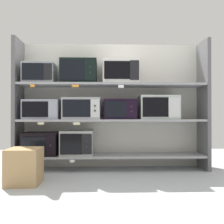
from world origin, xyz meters
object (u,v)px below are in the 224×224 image
object	(u,v)px
microwave_3	(82,109)
microwave_5	(158,107)
microwave_7	(79,72)
shipping_carton	(24,166)
microwave_6	(40,74)
microwave_2	(42,110)
microwave_4	(120,109)
microwave_0	(41,144)
microwave_1	(77,143)
microwave_8	(120,72)

from	to	relation	value
microwave_3	microwave_5	size ratio (longest dim) A/B	0.95
microwave_7	shipping_carton	distance (m)	1.46
shipping_carton	microwave_6	bearing A→B (deg)	90.49
microwave_2	microwave_4	bearing A→B (deg)	-0.00
microwave_4	microwave_7	size ratio (longest dim) A/B	0.91
microwave_4	shipping_carton	distance (m)	1.46
microwave_0	microwave_5	world-z (taller)	microwave_5
microwave_0	microwave_3	xyz separation A→B (m)	(0.56, -0.00, 0.49)
microwave_3	microwave_7	bearing A→B (deg)	-179.92
microwave_2	shipping_carton	xyz separation A→B (m)	(-0.03, -0.70, -0.64)
microwave_4	microwave_5	size ratio (longest dim) A/B	0.83
microwave_0	microwave_7	distance (m)	1.12
microwave_0	microwave_4	distance (m)	1.19
microwave_5	microwave_2	bearing A→B (deg)	180.00
microwave_0	microwave_6	size ratio (longest dim) A/B	1.12
microwave_5	microwave_6	distance (m)	1.72
microwave_0	microwave_1	distance (m)	0.49
microwave_8	microwave_7	bearing A→B (deg)	-179.96
shipping_carton	microwave_4	bearing A→B (deg)	32.14
microwave_2	microwave_6	bearing A→B (deg)	-179.78
microwave_0	microwave_4	xyz separation A→B (m)	(1.09, -0.00, 0.48)
microwave_3	microwave_6	bearing A→B (deg)	-180.00
microwave_4	microwave_8	distance (m)	0.52
microwave_3	microwave_4	distance (m)	0.53
microwave_1	microwave_8	xyz separation A→B (m)	(0.61, 0.00, 0.98)
microwave_2	microwave_4	distance (m)	1.08
microwave_2	microwave_8	world-z (taller)	microwave_8
microwave_2	microwave_6	size ratio (longest dim) A/B	1.16
microwave_0	microwave_5	size ratio (longest dim) A/B	0.87
microwave_4	microwave_8	world-z (taller)	microwave_8
microwave_2	microwave_3	distance (m)	0.55
microwave_1	microwave_5	bearing A→B (deg)	0.01
microwave_7	shipping_carton	world-z (taller)	microwave_7
microwave_3	shipping_carton	bearing A→B (deg)	-129.61
microwave_8	shipping_carton	world-z (taller)	microwave_8
microwave_0	shipping_carton	xyz separation A→B (m)	(-0.02, -0.70, -0.17)
microwave_3	microwave_8	xyz separation A→B (m)	(0.54, 0.00, 0.51)
microwave_3	microwave_4	xyz separation A→B (m)	(0.53, 0.00, -0.01)
microwave_5	microwave_7	size ratio (longest dim) A/B	1.09
microwave_6	shipping_carton	xyz separation A→B (m)	(0.01, -0.70, -1.14)
microwave_4	microwave_1	bearing A→B (deg)	-179.98
microwave_8	shipping_carton	distance (m)	1.76
microwave_4	microwave_7	distance (m)	0.77
microwave_0	microwave_7	bearing A→B (deg)	-0.05
shipping_carton	microwave_2	bearing A→B (deg)	87.77
microwave_0	microwave_6	world-z (taller)	microwave_6
microwave_1	microwave_4	xyz separation A→B (m)	(0.60, 0.00, 0.46)
microwave_3	microwave_2	bearing A→B (deg)	179.99
microwave_4	microwave_0	bearing A→B (deg)	179.98
shipping_carton	microwave_5	bearing A→B (deg)	22.82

